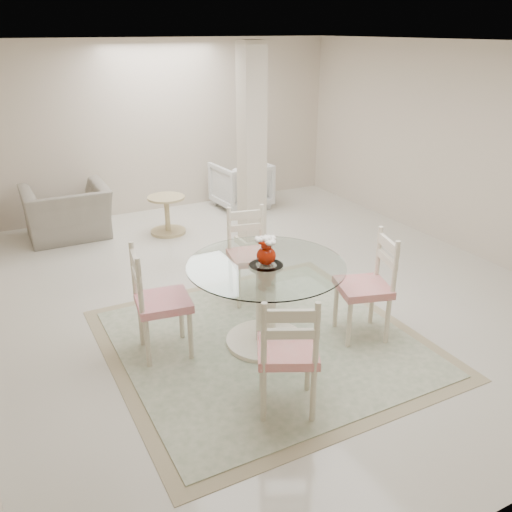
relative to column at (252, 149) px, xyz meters
name	(u,v)px	position (x,y,z in m)	size (l,w,h in m)	color
ground	(265,288)	(-0.50, -1.30, -1.35)	(7.00, 7.00, 0.00)	beige
room_shell	(266,129)	(-0.50, -1.30, 0.51)	(6.02, 7.02, 2.71)	beige
column	(252,149)	(0.00, 0.00, 0.00)	(0.30, 0.30, 2.70)	beige
area_rug	(265,343)	(-1.07, -2.37, -1.34)	(2.90, 2.90, 0.02)	tan
dining_table	(266,304)	(-1.07, -2.37, -0.92)	(1.46, 1.46, 0.84)	#F3EAC8
red_vase	(266,251)	(-1.07, -2.37, -0.37)	(0.21, 0.20, 0.27)	#A01804
dining_chair_east	(371,279)	(-0.10, -2.70, -0.73)	(0.58, 0.58, 1.18)	#F2E4C7
dining_chair_north	(249,247)	(-0.76, -1.40, -0.75)	(0.54, 0.54, 1.14)	beige
dining_chair_west	(154,294)	(-2.05, -2.06, -0.72)	(0.54, 0.54, 1.19)	beige
dining_chair_south	(288,346)	(-1.40, -3.34, -0.74)	(0.62, 0.62, 1.16)	beige
recliner_taupe	(67,212)	(-2.22, 1.50, -0.97)	(1.16, 1.01, 0.75)	gray
armchair_white	(241,185)	(0.63, 1.63, -0.96)	(0.83, 0.85, 0.78)	silver
side_table	(167,216)	(-0.89, 1.00, -1.09)	(0.54, 0.54, 0.56)	tan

